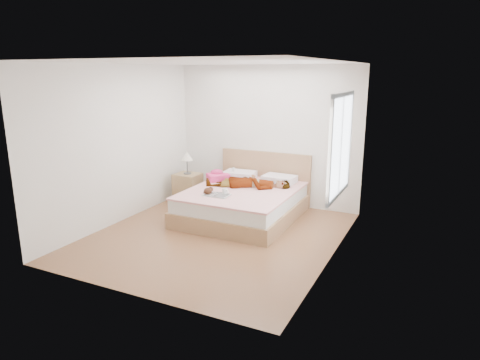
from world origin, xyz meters
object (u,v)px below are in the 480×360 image
(woman, at_px, (249,180))
(bed, at_px, (245,201))
(towel, at_px, (218,176))
(magazine, at_px, (216,195))
(phone, at_px, (233,169))
(plush_toy, at_px, (208,191))
(coffee_mug, at_px, (225,191))
(nightstand, at_px, (188,186))

(woman, distance_m, bed, 0.37)
(woman, xyz_separation_m, towel, (-0.69, 0.13, -0.02))
(towel, relative_size, magazine, 1.12)
(woman, xyz_separation_m, magazine, (-0.22, -0.77, -0.09))
(bed, bearing_deg, phone, 131.63)
(plush_toy, bearing_deg, woman, 63.21)
(woman, xyz_separation_m, coffee_mug, (-0.13, -0.65, -0.05))
(coffee_mug, xyz_separation_m, plush_toy, (-0.25, -0.11, 0.01))
(phone, relative_size, plush_toy, 0.45)
(towel, height_order, nightstand, nightstand)
(bed, height_order, plush_toy, bed)
(phone, height_order, plush_toy, phone)
(towel, relative_size, nightstand, 0.49)
(bed, distance_m, plush_toy, 0.76)
(woman, bearing_deg, towel, -116.46)
(bed, height_order, magazine, bed)
(woman, distance_m, plush_toy, 0.85)
(bed, xyz_separation_m, magazine, (-0.22, -0.60, 0.24))
(towel, relative_size, coffee_mug, 3.62)
(bed, distance_m, coffee_mug, 0.58)
(woman, height_order, magazine, woman)
(nightstand, bearing_deg, phone, 18.50)
(phone, xyz_separation_m, nightstand, (-0.84, -0.28, -0.36))
(woman, height_order, coffee_mug, woman)
(towel, height_order, plush_toy, towel)
(magazine, bearing_deg, nightstand, 141.69)
(bed, xyz_separation_m, plush_toy, (-0.38, -0.59, 0.29))
(magazine, height_order, plush_toy, plush_toy)
(bed, bearing_deg, coffee_mug, -104.59)
(coffee_mug, relative_size, plush_toy, 0.66)
(nightstand, bearing_deg, woman, -4.99)
(towel, distance_m, nightstand, 0.71)
(towel, bearing_deg, coffee_mug, -54.35)
(bed, bearing_deg, plush_toy, -122.74)
(phone, bearing_deg, plush_toy, -100.07)
(plush_toy, distance_m, nightstand, 1.32)
(phone, distance_m, towel, 0.34)
(phone, xyz_separation_m, magazine, (0.28, -1.17, -0.17))
(towel, distance_m, magazine, 1.01)
(towel, bearing_deg, plush_toy, -71.01)
(magazine, xyz_separation_m, nightstand, (-1.12, 0.88, -0.19))
(woman, distance_m, phone, 0.64)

